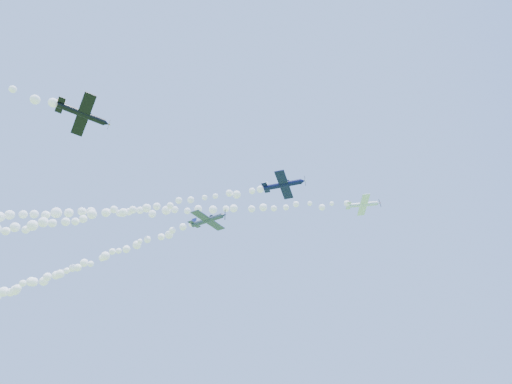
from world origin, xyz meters
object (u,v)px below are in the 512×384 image
at_px(plane_navy, 284,185).
at_px(plane_grey, 208,220).
at_px(plane_black, 83,114).
at_px(plane_white, 363,204).

xyz_separation_m(plane_navy, plane_grey, (-13.09, -2.28, -5.14)).
xyz_separation_m(plane_navy, plane_black, (-13.08, -31.66, -7.77)).
height_order(plane_navy, plane_grey, plane_navy).
height_order(plane_grey, plane_black, plane_grey).
xyz_separation_m(plane_grey, plane_black, (0.01, -29.38, -2.63)).
bearing_deg(plane_navy, plane_white, 55.30).
xyz_separation_m(plane_white, plane_navy, (-10.04, -20.47, -5.95)).
height_order(plane_navy, plane_black, plane_navy).
bearing_deg(plane_navy, plane_grey, -178.70).
height_order(plane_white, plane_navy, plane_white).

